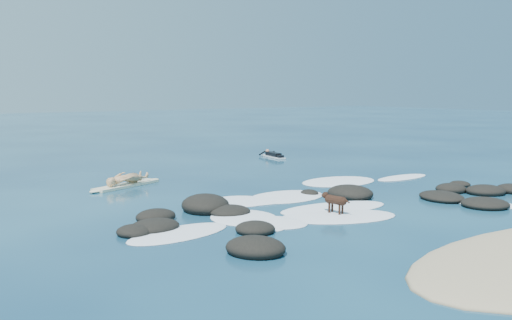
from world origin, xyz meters
TOP-DOWN VIEW (x-y plane):
  - ground at (0.00, 0.00)m, footprint 160.00×160.00m
  - reef_rocks at (-0.61, -1.43)m, footprint 14.44×6.65m
  - breaking_foam at (-0.76, -0.36)m, footprint 15.01×8.35m
  - standing_surfer_rig at (-4.36, 6.01)m, footprint 3.39×1.75m
  - paddling_surfer_rig at (5.71, 10.40)m, footprint 0.98×2.23m
  - dog at (-1.23, -2.14)m, footprint 0.38×1.06m

SIDE VIEW (x-z plane):
  - ground at x=0.00m, z-range 0.00..0.00m
  - breaking_foam at x=-0.76m, z-range -0.05..0.07m
  - reef_rocks at x=-0.61m, z-range -0.21..0.44m
  - paddling_surfer_rig at x=5.71m, z-range -0.06..0.32m
  - dog at x=-1.23m, z-range 0.11..0.79m
  - standing_surfer_rig at x=-4.36m, z-range -0.21..1.81m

